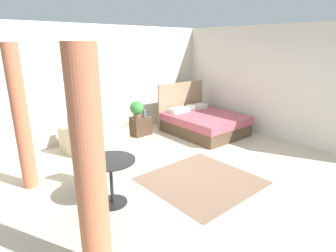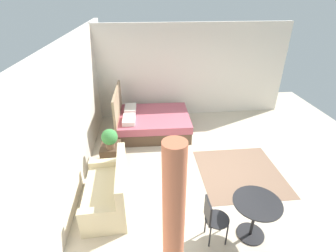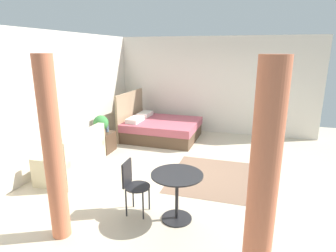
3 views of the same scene
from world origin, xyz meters
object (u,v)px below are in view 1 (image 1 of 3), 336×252
Objects in this scene: couch at (96,135)px; potted_plant at (137,109)px; balcony_table at (111,173)px; cafe_chair_near_window at (90,159)px; nightstand at (140,126)px; bed at (203,122)px; vase at (144,113)px.

couch is 3.21× the size of potted_plant.
balcony_table is 0.69m from cafe_chair_near_window.
couch is 2.82× the size of nightstand.
cafe_chair_near_window reaches higher than balcony_table.
potted_plant is 2.81m from cafe_chair_near_window.
balcony_table is (-2.16, -2.45, -0.23)m from potted_plant.
balcony_table is at bearing -157.94° from bed.
vase is (-1.28, 0.95, 0.28)m from bed.
couch is 1.96m from cafe_chair_near_window.
bed is at bearing 22.06° from balcony_table.
couch is at bearing -176.35° from nightstand.
vase is 2.96m from cafe_chair_near_window.
bed is at bearing 12.20° from cafe_chair_near_window.
potted_plant is 0.55× the size of cafe_chair_near_window.
vase is 0.24× the size of cafe_chair_near_window.
vase reaches higher than nightstand.
couch reaches higher than vase.
potted_plant is 3.27m from balcony_table.
balcony_table is (-0.93, -2.39, 0.21)m from couch.
vase is 0.27× the size of balcony_table.
couch reaches higher than nightstand.
couch is at bearing -178.34° from vase.
couch is at bearing 161.62° from bed.
couch reaches higher than balcony_table.
nightstand is 0.63× the size of cafe_chair_near_window.
nightstand is 3.36m from balcony_table.
potted_plant is at bearing 39.05° from cafe_chair_near_window.
balcony_table is at bearing -132.39° from nightstand.
couch is at bearing 68.64° from balcony_table.
nightstand is (-1.40, 0.99, -0.06)m from bed.
balcony_table is (-3.66, -1.48, 0.21)m from bed.
bed is 2.87m from couch.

